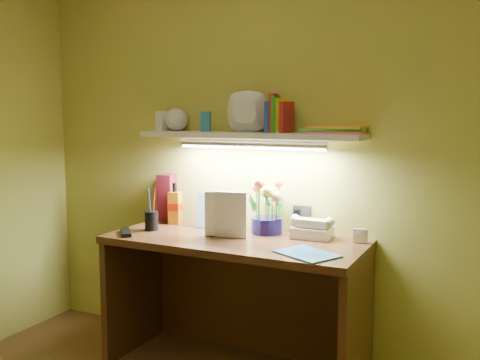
% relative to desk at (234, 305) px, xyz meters
% --- Properties ---
extents(desk, '(1.40, 0.60, 0.75)m').
position_rel_desk_xyz_m(desk, '(0.00, 0.00, 0.00)').
color(desk, '#3A240F').
rests_on(desk, ground).
extents(flower_bouquet, '(0.23, 0.23, 0.31)m').
position_rel_desk_xyz_m(flower_bouquet, '(0.11, 0.19, 0.53)').
color(flower_bouquet, '#0E0938').
rests_on(flower_bouquet, desk).
extents(telephone, '(0.21, 0.16, 0.12)m').
position_rel_desk_xyz_m(telephone, '(0.38, 0.19, 0.44)').
color(telephone, beige).
rests_on(telephone, desk).
extents(desk_clock, '(0.08, 0.05, 0.07)m').
position_rel_desk_xyz_m(desk_clock, '(0.64, 0.20, 0.41)').
color(desk_clock, silver).
rests_on(desk_clock, desk).
extents(whisky_bottle, '(0.08, 0.08, 0.25)m').
position_rel_desk_xyz_m(whisky_bottle, '(-0.50, 0.18, 0.50)').
color(whisky_bottle, '#B36508').
rests_on(whisky_bottle, desk).
extents(whisky_box, '(0.11, 0.11, 0.29)m').
position_rel_desk_xyz_m(whisky_box, '(-0.60, 0.24, 0.52)').
color(whisky_box, '#510D15').
rests_on(whisky_box, desk).
extents(pen_cup, '(0.10, 0.10, 0.19)m').
position_rel_desk_xyz_m(pen_cup, '(-0.52, -0.03, 0.47)').
color(pen_cup, black).
rests_on(pen_cup, desk).
extents(art_card, '(0.21, 0.09, 0.21)m').
position_rel_desk_xyz_m(art_card, '(-0.23, 0.19, 0.48)').
color(art_card, silver).
rests_on(art_card, desk).
extents(tv_remote, '(0.16, 0.17, 0.02)m').
position_rel_desk_xyz_m(tv_remote, '(-0.59, -0.18, 0.39)').
color(tv_remote, black).
rests_on(tv_remote, desk).
extents(blue_folder, '(0.34, 0.31, 0.01)m').
position_rel_desk_xyz_m(blue_folder, '(0.47, -0.15, 0.38)').
color(blue_folder, teal).
rests_on(blue_folder, desk).
extents(desk_book_a, '(0.18, 0.08, 0.25)m').
position_rel_desk_xyz_m(desk_book_a, '(-0.17, -0.02, 0.50)').
color(desk_book_a, silver).
rests_on(desk_book_a, desk).
extents(desk_book_b, '(0.19, 0.04, 0.25)m').
position_rel_desk_xyz_m(desk_book_b, '(-0.12, -0.01, 0.50)').
color(desk_book_b, silver).
rests_on(desk_book_b, desk).
extents(wall_shelf, '(1.30, 0.32, 0.24)m').
position_rel_desk_xyz_m(wall_shelf, '(-0.01, 0.18, 0.96)').
color(wall_shelf, silver).
rests_on(wall_shelf, ground).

